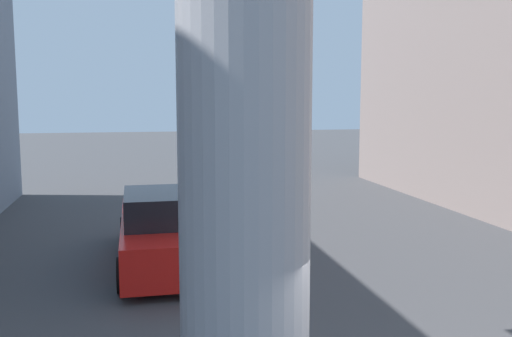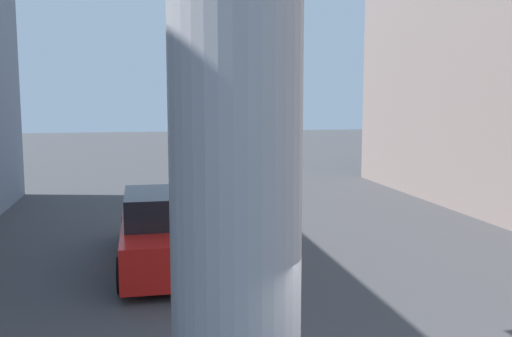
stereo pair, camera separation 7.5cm
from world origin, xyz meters
The scene contains 3 objects.
ground_plane centered at (0.00, 10.00, 0.00)m, with size 89.65×89.65×0.00m, color #424244.
car_lead centered at (-1.55, 7.91, 0.70)m, with size 2.02×4.96×1.56m.
palm_tree_mid_right centered at (7.72, 12.86, 5.18)m, with size 2.49×2.60×8.21m.
Camera 1 is at (-2.15, -3.79, 3.44)m, focal length 40.00 mm.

